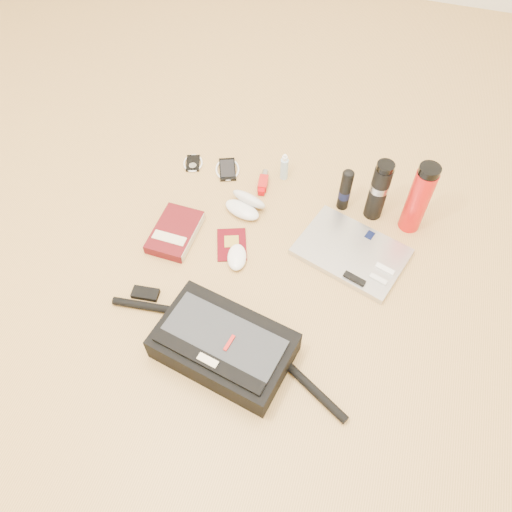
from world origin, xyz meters
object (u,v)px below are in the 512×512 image
book (175,232)px  messenger_bag (223,345)px  laptop (352,252)px  thermos_red (419,199)px  thermos_black (379,190)px

book → messenger_bag: bearing=-48.8°
messenger_bag → laptop: bearing=69.3°
messenger_bag → thermos_red: size_ratio=2.78×
messenger_bag → book: messenger_bag is taller
thermos_black → thermos_red: (0.13, -0.01, 0.02)m
book → thermos_red: thermos_red is taller
messenger_bag → thermos_black: (0.33, 0.68, 0.07)m
messenger_bag → laptop: 0.56m
laptop → thermos_black: (0.04, 0.20, 0.11)m
messenger_bag → laptop: messenger_bag is taller
messenger_bag → laptop: size_ratio=1.93×
thermos_black → thermos_red: thermos_red is taller
book → thermos_red: (0.78, 0.30, 0.12)m
thermos_red → messenger_bag: bearing=-125.1°
book → thermos_black: bearing=26.7°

